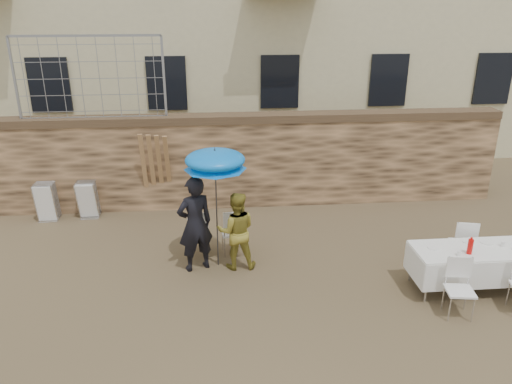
{
  "coord_description": "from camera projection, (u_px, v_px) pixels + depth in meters",
  "views": [
    {
      "loc": [
        -0.37,
        -6.36,
        4.77
      ],
      "look_at": [
        0.4,
        2.2,
        1.4
      ],
      "focal_mm": 35.0,
      "sensor_mm": 36.0,
      "label": 1
    }
  ],
  "objects": [
    {
      "name": "ground",
      "position": [
        243.0,
        329.0,
        7.67
      ],
      "size": [
        80.0,
        80.0,
        0.0
      ],
      "primitive_type": "plane",
      "color": "brown",
      "rests_on": "ground"
    },
    {
      "name": "stone_wall",
      "position": [
        229.0,
        162.0,
        11.9
      ],
      "size": [
        13.0,
        0.5,
        2.2
      ],
      "primitive_type": "cube",
      "color": "brown",
      "rests_on": "ground"
    },
    {
      "name": "chain_link_fence",
      "position": [
        90.0,
        79.0,
        10.92
      ],
      "size": [
        3.2,
        0.06,
        1.8
      ],
      "primitive_type": null,
      "color": "gray",
      "rests_on": "stone_wall"
    },
    {
      "name": "man_suit",
      "position": [
        195.0,
        224.0,
        9.07
      ],
      "size": [
        0.78,
        0.66,
        1.83
      ],
      "primitive_type": "imported",
      "rotation": [
        0.0,
        0.0,
        3.53
      ],
      "color": "black",
      "rests_on": "ground"
    },
    {
      "name": "woman_dress",
      "position": [
        236.0,
        231.0,
        9.19
      ],
      "size": [
        0.73,
        0.57,
        1.5
      ],
      "primitive_type": "imported",
      "rotation": [
        0.0,
        0.0,
        3.14
      ],
      "color": "gold",
      "rests_on": "ground"
    },
    {
      "name": "umbrella",
      "position": [
        215.0,
        163.0,
        8.79
      ],
      "size": [
        1.12,
        1.12,
        2.15
      ],
      "color": "#3F3F44",
      "rests_on": "ground"
    },
    {
      "name": "couple_chair_left",
      "position": [
        197.0,
        232.0,
        9.74
      ],
      "size": [
        0.57,
        0.57,
        0.96
      ],
      "primitive_type": null,
      "rotation": [
        0.0,
        0.0,
        3.35
      ],
      "color": "white",
      "rests_on": "ground"
    },
    {
      "name": "couple_chair_right",
      "position": [
        232.0,
        231.0,
        9.8
      ],
      "size": [
        0.52,
        0.52,
        0.96
      ],
      "primitive_type": null,
      "rotation": [
        0.0,
        0.0,
        3.24
      ],
      "color": "white",
      "rests_on": "ground"
    },
    {
      "name": "banquet_table",
      "position": [
        476.0,
        251.0,
        8.49
      ],
      "size": [
        2.1,
        0.85,
        0.78
      ],
      "color": "white",
      "rests_on": "ground"
    },
    {
      "name": "soda_bottle",
      "position": [
        470.0,
        247.0,
        8.27
      ],
      "size": [
        0.09,
        0.09,
        0.26
      ],
      "primitive_type": "cylinder",
      "color": "red",
      "rests_on": "banquet_table"
    },
    {
      "name": "table_chair_front_left",
      "position": [
        460.0,
        289.0,
        7.84
      ],
      "size": [
        0.54,
        0.54,
        0.96
      ],
      "primitive_type": null,
      "rotation": [
        0.0,
        0.0,
        -0.14
      ],
      "color": "white",
      "rests_on": "ground"
    },
    {
      "name": "table_chair_back",
      "position": [
        462.0,
        242.0,
        9.34
      ],
      "size": [
        0.58,
        0.58,
        0.96
      ],
      "primitive_type": null,
      "rotation": [
        0.0,
        0.0,
        2.91
      ],
      "color": "white",
      "rests_on": "ground"
    },
    {
      "name": "chair_stack_left",
      "position": [
        49.0,
        199.0,
        11.42
      ],
      "size": [
        0.46,
        0.47,
        0.92
      ],
      "primitive_type": null,
      "color": "white",
      "rests_on": "ground"
    },
    {
      "name": "chair_stack_right",
      "position": [
        89.0,
        197.0,
        11.49
      ],
      "size": [
        0.46,
        0.4,
        0.92
      ],
      "primitive_type": null,
      "color": "white",
      "rests_on": "ground"
    },
    {
      "name": "wood_planks",
      "position": [
        158.0,
        172.0,
        11.49
      ],
      "size": [
        0.7,
        0.2,
        2.0
      ],
      "primitive_type": null,
      "color": "#A37749",
      "rests_on": "ground"
    }
  ]
}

